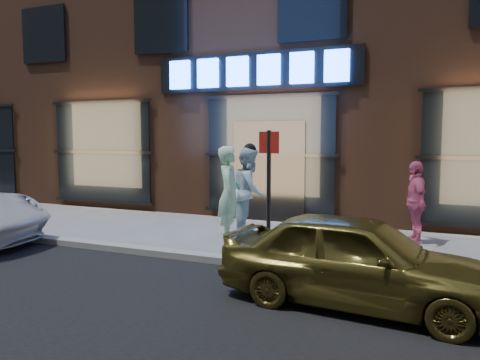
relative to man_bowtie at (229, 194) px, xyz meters
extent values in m
plane|color=slate|center=(-0.03, -1.55, -0.93)|extent=(90.00, 90.00, 0.00)
cube|color=gray|center=(-0.03, -1.55, -0.87)|extent=(60.00, 0.25, 0.12)
cube|color=#54301E|center=(-0.03, 6.45, 4.07)|extent=(30.00, 8.00, 10.00)
cube|color=black|center=(-0.43, 2.40, 2.67)|extent=(5.20, 0.06, 0.90)
cube|color=black|center=(-0.03, 2.37, 0.27)|extent=(1.80, 0.10, 2.40)
cube|color=#FFBF72|center=(-5.03, 2.43, 0.67)|extent=(3.00, 0.04, 2.60)
cube|color=black|center=(-5.03, 2.39, 0.67)|extent=(3.20, 0.06, 2.80)
cube|color=#FFBF72|center=(-0.03, 2.43, 0.67)|extent=(3.00, 0.04, 2.60)
cube|color=black|center=(-0.03, 2.39, 0.67)|extent=(3.20, 0.06, 2.80)
cube|color=black|center=(-7.03, 2.39, 4.07)|extent=(1.60, 0.06, 1.60)
cube|color=black|center=(-3.03, 2.39, 4.07)|extent=(1.60, 0.06, 1.60)
cube|color=black|center=(0.97, 2.39, 4.07)|extent=(1.60, 0.06, 1.60)
cube|color=#2659FF|center=(-2.43, 2.33, 2.67)|extent=(0.55, 0.12, 0.70)
cube|color=#2659FF|center=(-1.63, 2.33, 2.67)|extent=(0.55, 0.12, 0.70)
cube|color=#2659FF|center=(-0.83, 2.33, 2.67)|extent=(0.55, 0.12, 0.70)
cube|color=#2659FF|center=(-0.03, 2.33, 2.67)|extent=(0.55, 0.12, 0.70)
cube|color=#2659FF|center=(0.77, 2.33, 2.67)|extent=(0.55, 0.12, 0.70)
cube|color=#2659FF|center=(1.57, 2.33, 2.67)|extent=(0.55, 0.12, 0.70)
imported|color=#BAF4D1|center=(0.00, 0.00, 0.00)|extent=(0.66, 0.79, 1.85)
imported|color=silver|center=(0.15, 0.70, -0.02)|extent=(0.86, 1.01, 1.82)
imported|color=#D0557B|center=(3.34, 1.25, -0.14)|extent=(0.65, 1.00, 1.58)
imported|color=brown|center=(2.87, -2.61, -0.36)|extent=(3.42, 1.62, 1.13)
cylinder|color=#262628|center=(1.28, -1.31, 0.14)|extent=(0.07, 0.07, 2.14)
cube|color=#AA1C13|center=(1.28, -1.31, 1.02)|extent=(0.34, 0.08, 0.34)
camera|label=1|loc=(3.73, -8.22, 1.11)|focal=35.00mm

